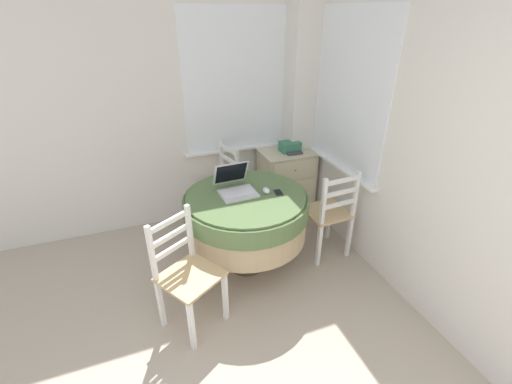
# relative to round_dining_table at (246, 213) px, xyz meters

# --- Properties ---
(corner_room_shell) EXTENTS (4.24, 5.07, 2.55)m
(corner_room_shell) POSITION_rel_round_dining_table_xyz_m (0.27, -0.12, 0.71)
(corner_room_shell) COLOR silver
(corner_room_shell) RESTS_ON ground_plane
(round_dining_table) EXTENTS (1.08, 1.08, 0.75)m
(round_dining_table) POSITION_rel_round_dining_table_xyz_m (0.00, 0.00, 0.00)
(round_dining_table) COLOR #4C3D2D
(round_dining_table) RESTS_ON ground_plane
(laptop) EXTENTS (0.32, 0.36, 0.24)m
(laptop) POSITION_rel_round_dining_table_xyz_m (-0.06, 0.09, 0.23)
(laptop) COLOR silver
(laptop) RESTS_ON round_dining_table
(computer_mouse) EXTENTS (0.06, 0.09, 0.05)m
(computer_mouse) POSITION_rel_round_dining_table_xyz_m (0.18, -0.03, 0.20)
(computer_mouse) COLOR white
(computer_mouse) RESTS_ON round_dining_table
(cell_phone) EXTENTS (0.07, 0.11, 0.01)m
(cell_phone) POSITION_rel_round_dining_table_xyz_m (0.27, -0.06, 0.18)
(cell_phone) COLOR black
(cell_phone) RESTS_ON round_dining_table
(dining_chair_near_back_window) EXTENTS (0.46, 0.47, 0.91)m
(dining_chair_near_back_window) POSITION_rel_round_dining_table_xyz_m (-0.03, 0.79, -0.12)
(dining_chair_near_back_window) COLOR tan
(dining_chair_near_back_window) RESTS_ON ground_plane
(dining_chair_near_right_window) EXTENTS (0.42, 0.41, 0.91)m
(dining_chair_near_right_window) POSITION_rel_round_dining_table_xyz_m (0.78, -0.11, -0.12)
(dining_chair_near_right_window) COLOR tan
(dining_chair_near_right_window) RESTS_ON ground_plane
(dining_chair_camera_near) EXTENTS (0.54, 0.54, 0.91)m
(dining_chair_camera_near) POSITION_rel_round_dining_table_xyz_m (-0.62, -0.47, -0.12)
(dining_chair_camera_near) COLOR tan
(dining_chair_camera_near) RESTS_ON ground_plane
(corner_cabinet) EXTENTS (0.59, 0.47, 0.75)m
(corner_cabinet) POSITION_rel_round_dining_table_xyz_m (0.77, 0.80, -0.19)
(corner_cabinet) COLOR beige
(corner_cabinet) RESTS_ON ground_plane
(storage_box) EXTENTS (0.22, 0.16, 0.11)m
(storage_box) POSITION_rel_round_dining_table_xyz_m (0.79, 0.79, 0.24)
(storage_box) COLOR #387A5B
(storage_box) RESTS_ON corner_cabinet
(book_on_cabinet) EXTENTS (0.17, 0.24, 0.02)m
(book_on_cabinet) POSITION_rel_round_dining_table_xyz_m (0.80, 0.77, 0.19)
(book_on_cabinet) COLOR #3F3F44
(book_on_cabinet) RESTS_ON corner_cabinet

